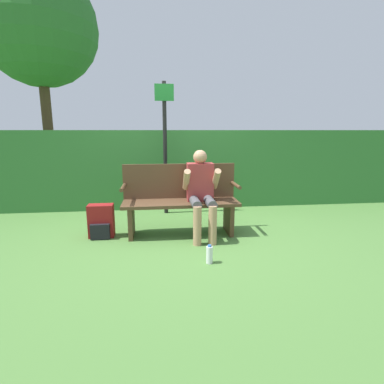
% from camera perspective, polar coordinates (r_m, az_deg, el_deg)
% --- Properties ---
extents(ground_plane, '(40.00, 40.00, 0.00)m').
position_cam_1_polar(ground_plane, '(4.40, -2.11, -8.01)').
color(ground_plane, '#4C7A38').
extents(hedge_back, '(12.00, 0.47, 1.49)m').
position_cam_1_polar(hedge_back, '(5.87, -3.45, 4.42)').
color(hedge_back, '#337033').
rests_on(hedge_back, ground).
extents(park_bench, '(1.65, 0.49, 1.00)m').
position_cam_1_polar(park_bench, '(4.33, -2.23, -1.45)').
color(park_bench, '#513823').
rests_on(park_bench, ground).
extents(person_seated, '(0.50, 0.65, 1.21)m').
position_cam_1_polar(person_seated, '(4.18, 1.77, 0.51)').
color(person_seated, '#993333').
rests_on(person_seated, ground).
extents(backpack, '(0.35, 0.25, 0.47)m').
position_cam_1_polar(backpack, '(4.41, -16.92, -5.46)').
color(backpack, maroon).
rests_on(backpack, ground).
extents(water_bottle, '(0.07, 0.07, 0.22)m').
position_cam_1_polar(water_bottle, '(3.47, 3.34, -11.82)').
color(water_bottle, white).
rests_on(water_bottle, ground).
extents(signpost, '(0.32, 0.09, 2.30)m').
position_cam_1_polar(signpost, '(5.31, -5.17, 9.66)').
color(signpost, black).
rests_on(signpost, ground).
extents(parked_car, '(4.31, 2.93, 1.26)m').
position_cam_1_polar(parked_car, '(15.75, 7.01, 8.43)').
color(parked_car, maroon).
rests_on(parked_car, ground).
extents(tree, '(2.43, 2.43, 4.82)m').
position_cam_1_polar(tree, '(7.83, -27.19, 26.07)').
color(tree, '#4C3823').
rests_on(tree, ground).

